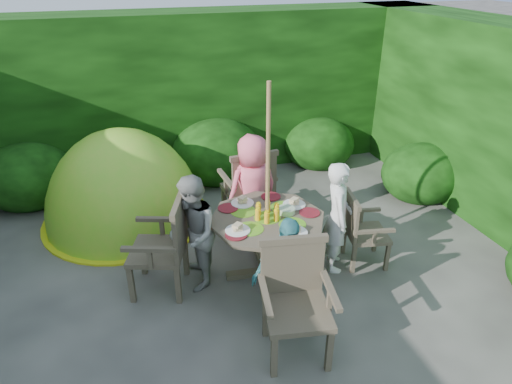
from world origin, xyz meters
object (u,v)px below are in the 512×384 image
object	(u,v)px
garden_chair_back	(250,187)
child_front	(286,274)
patio_table	(267,227)
dome_tent	(128,219)
garden_chair_left	(165,245)
child_back	(253,189)
garden_chair_front	(295,298)
garden_chair_right	(361,229)
parasol_pole	(268,187)
child_right	(337,217)
child_left	(193,234)

from	to	relation	value
garden_chair_back	child_front	world-z (taller)	child_front
patio_table	dome_tent	bearing A→B (deg)	129.71
patio_table	garden_chair_left	distance (m)	1.10
garden_chair_left	child_back	xyz separation A→B (m)	(1.17, 0.71, 0.13)
garden_chair_left	garden_chair_front	size ratio (longest dim) A/B	1.01
garden_chair_right	garden_chair_left	size ratio (longest dim) A/B	0.81
garden_chair_right	garden_chair_left	world-z (taller)	garden_chair_left
parasol_pole	child_back	world-z (taller)	parasol_pole
child_back	patio_table	bearing A→B (deg)	72.73
garden_chair_left	garden_chair_back	world-z (taller)	garden_chair_back
garden_chair_left	child_right	world-z (taller)	child_right
garden_chair_back	garden_chair_front	distance (m)	2.18
garden_chair_right	child_back	distance (m)	1.38
garden_chair_left	child_front	size ratio (longest dim) A/B	0.88
garden_chair_front	child_left	bearing A→B (deg)	130.67
parasol_pole	child_right	world-z (taller)	parasol_pole
child_front	patio_table	bearing A→B (deg)	78.20
garden_chair_right	child_right	size ratio (longest dim) A/B	0.65
child_left	garden_chair_right	bearing A→B (deg)	90.17
child_right	child_front	world-z (taller)	child_right
parasol_pole	garden_chair_back	bearing A→B (deg)	83.29
garden_chair_left	dome_tent	bearing A→B (deg)	-149.09
patio_table	garden_chair_right	bearing A→B (deg)	-5.51
dome_tent	child_back	bearing A→B (deg)	-50.33
child_right	dome_tent	world-z (taller)	child_right
parasol_pole	child_left	size ratio (longest dim) A/B	1.72
garden_chair_left	garden_chair_back	xyz separation A→B (m)	(1.21, 0.99, 0.01)
garden_chair_right	child_right	bearing A→B (deg)	96.74
child_left	child_right	bearing A→B (deg)	89.95
patio_table	parasol_pole	xyz separation A→B (m)	(-0.00, -0.00, 0.48)
parasol_pole	child_right	distance (m)	0.92
child_front	child_back	bearing A→B (deg)	78.51
garden_chair_left	child_back	bearing A→B (deg)	140.08
parasol_pole	child_front	xyz separation A→B (m)	(-0.08, -0.80, -0.51)
garden_chair_front	child_back	bearing A→B (deg)	94.33
garden_chair_right	garden_chair_left	xyz separation A→B (m)	(-2.19, 0.20, 0.10)
child_right	parasol_pole	bearing A→B (deg)	102.51
patio_table	child_front	xyz separation A→B (m)	(-0.09, -0.80, -0.03)
child_left	garden_chair_back	bearing A→B (deg)	143.05
dome_tent	garden_chair_right	bearing A→B (deg)	-54.55
child_back	child_front	size ratio (longest dim) A/B	1.16
parasol_pole	child_front	world-z (taller)	parasol_pole
child_back	child_right	bearing A→B (deg)	117.42
parasol_pole	dome_tent	size ratio (longest dim) A/B	0.83
child_left	patio_table	bearing A→B (deg)	90.02
garden_chair_left	dome_tent	world-z (taller)	dome_tent
child_left	dome_tent	distance (m)	1.88
parasol_pole	child_left	world-z (taller)	parasol_pole
child_left	garden_chair_left	bearing A→B (deg)	-85.92
garden_chair_front	dome_tent	distance (m)	3.16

